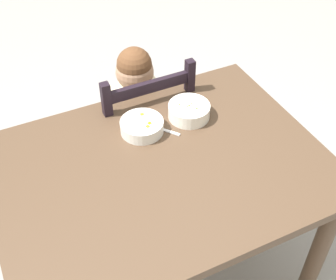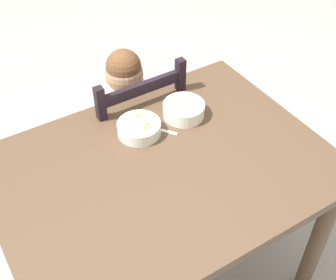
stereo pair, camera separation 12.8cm
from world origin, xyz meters
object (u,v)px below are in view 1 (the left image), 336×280
Objects in this scene: dining_chair at (140,139)px; child_figure at (139,112)px; dining_table at (161,186)px; bowl_of_carrots at (142,126)px; bowl_of_peas at (189,111)px; spoon at (158,128)px.

child_figure reaches higher than dining_chair.
bowl_of_carrots is (0.01, 0.20, 0.14)m from dining_table.
dining_table is 0.33m from bowl_of_peas.
dining_table is 1.28× the size of child_figure.
spoon is (-0.14, -0.01, -0.03)m from bowl_of_peas.
spoon is (-0.04, -0.31, 0.34)m from dining_chair.
child_figure reaches higher than bowl_of_peas.
child_figure is 5.56× the size of bowl_of_carrots.
spoon reaches higher than dining_table.
bowl_of_peas is 0.15m from spoon.
child_figure is 0.35m from spoon.
bowl_of_carrots reaches higher than dining_table.
bowl_of_peas is at bearing -70.76° from dining_chair.
child_figure is (0.12, 0.49, -0.04)m from dining_table.
bowl_of_peas reaches higher than spoon.
spoon is (0.06, -0.01, -0.02)m from bowl_of_carrots.
dining_chair is 0.46m from spoon.
dining_chair is at bearing 87.95° from child_figure.
bowl_of_carrots is (-0.10, -0.30, 0.36)m from dining_chair.
bowl_of_peas is at bearing 42.20° from dining_table.
child_figure is 0.36m from bowl_of_carrots.
child_figure is at bearing 70.41° from bowl_of_carrots.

